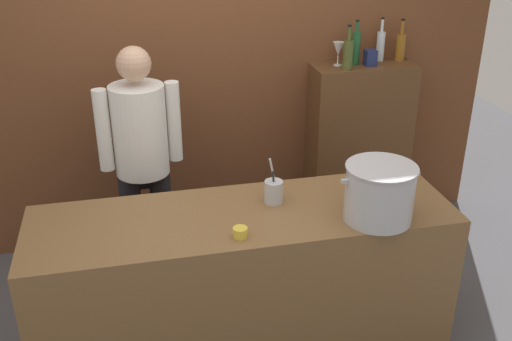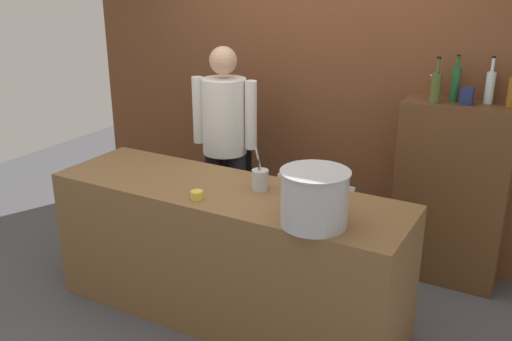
% 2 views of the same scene
% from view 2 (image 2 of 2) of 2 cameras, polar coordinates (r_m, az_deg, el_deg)
% --- Properties ---
extents(ground_plane, '(8.00, 8.00, 0.00)m').
position_cam_2_polar(ground_plane, '(3.96, -2.79, -14.03)').
color(ground_plane, '#4C4C51').
extents(brick_back_panel, '(4.40, 0.10, 3.00)m').
position_cam_2_polar(brick_back_panel, '(4.59, 6.36, 10.86)').
color(brick_back_panel, brown).
rests_on(brick_back_panel, ground_plane).
extents(prep_counter, '(2.32, 0.70, 0.90)m').
position_cam_2_polar(prep_counter, '(3.73, -2.91, -8.29)').
color(prep_counter, brown).
rests_on(prep_counter, ground_plane).
extents(bar_cabinet, '(0.76, 0.32, 1.34)m').
position_cam_2_polar(bar_cabinet, '(4.30, 18.99, -2.29)').
color(bar_cabinet, brown).
rests_on(bar_cabinet, ground_plane).
extents(chef, '(0.53, 0.38, 1.66)m').
position_cam_2_polar(chef, '(4.40, -3.15, 3.40)').
color(chef, black).
rests_on(chef, ground_plane).
extents(stockpot_large, '(0.43, 0.38, 0.31)m').
position_cam_2_polar(stockpot_large, '(3.02, 5.91, -2.78)').
color(stockpot_large, '#B7BABF').
rests_on(stockpot_large, prep_counter).
extents(utensil_crock, '(0.10, 0.10, 0.28)m').
position_cam_2_polar(utensil_crock, '(3.50, 0.42, -0.91)').
color(utensil_crock, '#B7BABF').
rests_on(utensil_crock, prep_counter).
extents(butter_jar, '(0.08, 0.08, 0.05)m').
position_cam_2_polar(butter_jar, '(3.39, -5.99, -2.49)').
color(butter_jar, yellow).
rests_on(butter_jar, prep_counter).
extents(wine_bottle_green, '(0.06, 0.06, 0.32)m').
position_cam_2_polar(wine_bottle_green, '(4.12, 19.44, 8.29)').
color(wine_bottle_green, '#1E592D').
rests_on(wine_bottle_green, bar_cabinet).
extents(wine_bottle_clear, '(0.06, 0.06, 0.32)m').
position_cam_2_polar(wine_bottle_clear, '(4.14, 22.49, 7.83)').
color(wine_bottle_clear, silver).
rests_on(wine_bottle_clear, bar_cabinet).
extents(wine_bottle_olive, '(0.07, 0.07, 0.31)m').
position_cam_2_polar(wine_bottle_olive, '(4.03, 17.67, 8.04)').
color(wine_bottle_olive, '#475123').
rests_on(wine_bottle_olive, bar_cabinet).
extents(wine_glass_short, '(0.08, 0.08, 0.17)m').
position_cam_2_polar(wine_glass_short, '(4.14, 17.59, 8.43)').
color(wine_glass_short, silver).
rests_on(wine_glass_short, bar_cabinet).
extents(spice_tin_navy, '(0.08, 0.08, 0.11)m').
position_cam_2_polar(spice_tin_navy, '(4.07, 20.47, 7.03)').
color(spice_tin_navy, navy).
rests_on(spice_tin_navy, bar_cabinet).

